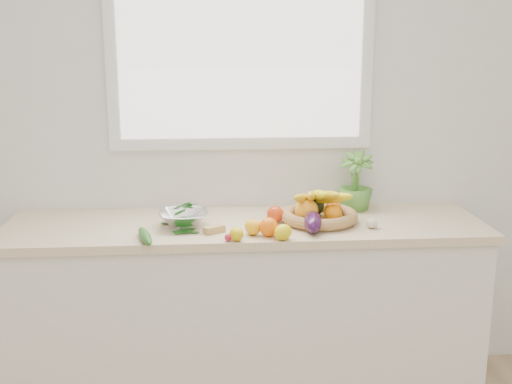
{
  "coord_description": "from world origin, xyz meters",
  "views": [
    {
      "loc": [
        -0.17,
        -0.94,
        1.75
      ],
      "look_at": [
        0.05,
        1.93,
        1.05
      ],
      "focal_mm": 45.0,
      "sensor_mm": 36.0,
      "label": 1
    }
  ],
  "objects": [
    {
      "name": "lemon_a",
      "position": [
        -0.05,
        1.67,
        0.93
      ],
      "size": [
        0.08,
        0.09,
        0.06
      ],
      "primitive_type": "ellipsoid",
      "rotation": [
        0.0,
        0.0,
        0.28
      ],
      "color": "yellow",
      "rests_on": "countertop"
    },
    {
      "name": "colander_with_spinach",
      "position": [
        -0.28,
        1.9,
        0.96
      ],
      "size": [
        0.23,
        0.23,
        0.12
      ],
      "color": "white",
      "rests_on": "countertop"
    },
    {
      "name": "radish",
      "position": [
        -0.09,
        1.67,
        0.92
      ],
      "size": [
        0.04,
        0.04,
        0.03
      ],
      "primitive_type": "sphere",
      "rotation": [
        0.0,
        0.0,
        -0.29
      ],
      "color": "red",
      "rests_on": "countertop"
    },
    {
      "name": "garlic_c",
      "position": [
        0.57,
        1.81,
        0.92
      ],
      "size": [
        0.07,
        0.07,
        0.05
      ],
      "primitive_type": "ellipsoid",
      "rotation": [
        0.0,
        0.0,
        0.33
      ],
      "color": "beige",
      "rests_on": "countertop"
    },
    {
      "name": "lemon_c",
      "position": [
        0.02,
        1.75,
        0.93
      ],
      "size": [
        0.09,
        0.1,
        0.07
      ],
      "primitive_type": "ellipsoid",
      "rotation": [
        0.0,
        0.0,
        0.2
      ],
      "color": "#F3A40D",
      "rests_on": "countertop"
    },
    {
      "name": "back_wall",
      "position": [
        0.0,
        2.25,
        1.35
      ],
      "size": [
        4.5,
        0.02,
        2.7
      ],
      "primitive_type": "cube",
      "color": "white",
      "rests_on": "ground"
    },
    {
      "name": "fruit_basket",
      "position": [
        0.34,
        1.92,
        0.95
      ],
      "size": [
        0.4,
        0.4,
        0.19
      ],
      "color": "#A8784A",
      "rests_on": "countertop"
    },
    {
      "name": "ginger",
      "position": [
        -0.15,
        1.79,
        0.92
      ],
      "size": [
        0.1,
        0.08,
        0.03
      ],
      "primitive_type": "cube",
      "rotation": [
        0.0,
        0.0,
        0.56
      ],
      "color": "tan",
      "rests_on": "countertop"
    },
    {
      "name": "garlic_b",
      "position": [
        0.43,
        1.91,
        0.92
      ],
      "size": [
        0.07,
        0.07,
        0.04
      ],
      "primitive_type": "ellipsoid",
      "rotation": [
        0.0,
        0.0,
        0.37
      ],
      "color": "silver",
      "rests_on": "countertop"
    },
    {
      "name": "potted_herb",
      "position": [
        0.56,
        2.14,
        1.04
      ],
      "size": [
        0.21,
        0.21,
        0.31
      ],
      "primitive_type": "imported",
      "rotation": [
        0.0,
        0.0,
        -0.22
      ],
      "color": "#539235",
      "rests_on": "countertop"
    },
    {
      "name": "counter_cabinet",
      "position": [
        0.0,
        1.95,
        0.43
      ],
      "size": [
        2.2,
        0.58,
        0.86
      ],
      "primitive_type": "cube",
      "color": "silver",
      "rests_on": "ground"
    },
    {
      "name": "eggplant",
      "position": [
        0.29,
        1.79,
        0.94
      ],
      "size": [
        0.11,
        0.22,
        0.09
      ],
      "primitive_type": "ellipsoid",
      "rotation": [
        0.0,
        0.0,
        -0.16
      ],
      "color": "#300F37",
      "rests_on": "countertop"
    },
    {
      "name": "garlic_a",
      "position": [
        0.49,
        1.93,
        0.92
      ],
      "size": [
        0.06,
        0.06,
        0.04
      ],
      "primitive_type": "ellipsoid",
      "rotation": [
        0.0,
        0.0,
        -0.39
      ],
      "color": "silver",
      "rests_on": "countertop"
    },
    {
      "name": "window_frame",
      "position": [
        0.0,
        2.23,
        1.75
      ],
      "size": [
        1.3,
        0.03,
        1.1
      ],
      "primitive_type": "cube",
      "color": "white",
      "rests_on": "back_wall"
    },
    {
      "name": "lemon_b",
      "position": [
        0.15,
        1.67,
        0.93
      ],
      "size": [
        0.11,
        0.11,
        0.07
      ],
      "primitive_type": "ellipsoid",
      "rotation": [
        0.0,
        0.0,
        -0.75
      ],
      "color": "yellow",
      "rests_on": "countertop"
    },
    {
      "name": "orange_loose",
      "position": [
        0.09,
        1.73,
        0.94
      ],
      "size": [
        0.1,
        0.1,
        0.08
      ],
      "primitive_type": "sphere",
      "rotation": [
        0.0,
        0.0,
        -0.17
      ],
      "color": "#FE6A08",
      "rests_on": "countertop"
    },
    {
      "name": "countertop",
      "position": [
        0.0,
        1.95,
        0.88
      ],
      "size": [
        2.24,
        0.62,
        0.04
      ],
      "primitive_type": "cube",
      "color": "beige",
      "rests_on": "counter_cabinet"
    },
    {
      "name": "cucumber",
      "position": [
        -0.44,
        1.7,
        0.92
      ],
      "size": [
        0.1,
        0.24,
        0.04
      ],
      "primitive_type": "ellipsoid",
      "rotation": [
        0.0,
        0.0,
        0.25
      ],
      "color": "#225117",
      "rests_on": "countertop"
    },
    {
      "name": "apple",
      "position": [
        0.14,
        1.94,
        0.94
      ],
      "size": [
        0.09,
        0.09,
        0.08
      ],
      "primitive_type": "sphere",
      "rotation": [
        0.0,
        0.0,
        -0.17
      ],
      "color": "red",
      "rests_on": "countertop"
    },
    {
      "name": "window_pane",
      "position": [
        0.0,
        2.21,
        1.75
      ],
      "size": [
        1.18,
        0.01,
        0.98
      ],
      "primitive_type": "cube",
      "color": "white",
      "rests_on": "window_frame"
    }
  ]
}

